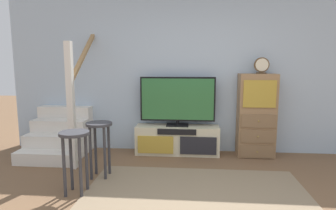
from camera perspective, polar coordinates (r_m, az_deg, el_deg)
The scene contains 9 objects.
back_wall at distance 4.88m, azimuth 5.64°, elevation 6.54°, with size 6.40×0.12×2.70m, color #A8BCD1.
area_rug at distance 3.38m, azimuth 5.64°, elevation -18.05°, with size 2.60×1.80×0.01m, color #847056.
media_console at distance 4.79m, azimuth 1.86°, elevation -6.97°, with size 1.37×0.38×0.47m.
television at distance 4.68m, azimuth 1.92°, elevation 0.98°, with size 1.23×0.22×0.81m.
side_cabinet at distance 4.81m, azimuth 17.17°, elevation -2.03°, with size 0.58×0.38×1.34m.
desk_clock at distance 4.73m, azimuth 18.15°, elevation 7.47°, with size 0.23×0.08×0.25m.
staircase at distance 5.24m, azimuth -19.84°, elevation -4.63°, with size 1.00×1.36×2.20m.
bar_stool_near at distance 3.46m, azimuth -18.07°, elevation -8.18°, with size 0.34×0.34×0.74m.
bar_stool_far at distance 3.87m, azimuth -13.49°, elevation -6.22°, with size 0.34×0.34×0.74m.
Camera 1 is at (-0.05, -2.42, 1.51)m, focal length 30.60 mm.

